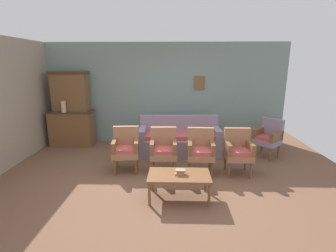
{
  "coord_description": "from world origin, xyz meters",
  "views": [
    {
      "loc": [
        0.27,
        -4.19,
        2.15
      ],
      "look_at": [
        0.11,
        1.01,
        0.85
      ],
      "focal_mm": 26.79,
      "sensor_mm": 36.0,
      "label": 1
    }
  ],
  "objects_px": {
    "side_cabinet": "(72,128)",
    "coffee_table": "(179,177)",
    "vase_on_cabinet": "(63,107)",
    "armchair_near_cabinet": "(164,148)",
    "floral_couch": "(179,141)",
    "book_stack_on_table": "(180,172)",
    "armchair_row_middle": "(201,149)",
    "wingback_chair_by_fireplace": "(268,136)",
    "floor_vase_by_wall": "(275,134)",
    "armchair_by_doorway": "(238,149)",
    "armchair_near_couch_end": "(126,147)"
  },
  "relations": [
    {
      "from": "vase_on_cabinet",
      "to": "side_cabinet",
      "type": "bearing_deg",
      "value": 58.85
    },
    {
      "from": "coffee_table",
      "to": "floor_vase_by_wall",
      "type": "height_order",
      "value": "floor_vase_by_wall"
    },
    {
      "from": "side_cabinet",
      "to": "wingback_chair_by_fireplace",
      "type": "relative_size",
      "value": 1.28
    },
    {
      "from": "coffee_table",
      "to": "vase_on_cabinet",
      "type": "bearing_deg",
      "value": 139.14
    },
    {
      "from": "armchair_row_middle",
      "to": "floor_vase_by_wall",
      "type": "distance_m",
      "value": 2.62
    },
    {
      "from": "armchair_near_couch_end",
      "to": "book_stack_on_table",
      "type": "xyz_separation_m",
      "value": [
        1.09,
        -1.1,
        -0.04
      ]
    },
    {
      "from": "wingback_chair_by_fireplace",
      "to": "armchair_near_cabinet",
      "type": "bearing_deg",
      "value": -159.28
    },
    {
      "from": "vase_on_cabinet",
      "to": "floor_vase_by_wall",
      "type": "height_order",
      "value": "vase_on_cabinet"
    },
    {
      "from": "armchair_row_middle",
      "to": "armchair_near_cabinet",
      "type": "bearing_deg",
      "value": 177.77
    },
    {
      "from": "vase_on_cabinet",
      "to": "coffee_table",
      "type": "distance_m",
      "value": 3.95
    },
    {
      "from": "vase_on_cabinet",
      "to": "book_stack_on_table",
      "type": "relative_size",
      "value": 1.74
    },
    {
      "from": "armchair_near_couch_end",
      "to": "armchair_by_doorway",
      "type": "relative_size",
      "value": 1.0
    },
    {
      "from": "armchair_row_middle",
      "to": "wingback_chair_by_fireplace",
      "type": "bearing_deg",
      "value": 29.43
    },
    {
      "from": "armchair_near_cabinet",
      "to": "book_stack_on_table",
      "type": "bearing_deg",
      "value": -73.21
    },
    {
      "from": "vase_on_cabinet",
      "to": "armchair_by_doorway",
      "type": "relative_size",
      "value": 0.33
    },
    {
      "from": "vase_on_cabinet",
      "to": "coffee_table",
      "type": "relative_size",
      "value": 0.29
    },
    {
      "from": "vase_on_cabinet",
      "to": "coffee_table",
      "type": "xyz_separation_m",
      "value": [
        2.94,
        -2.55,
        -0.7
      ]
    },
    {
      "from": "book_stack_on_table",
      "to": "floor_vase_by_wall",
      "type": "distance_m",
      "value": 3.63
    },
    {
      "from": "armchair_near_couch_end",
      "to": "armchair_row_middle",
      "type": "bearing_deg",
      "value": -2.64
    },
    {
      "from": "floral_couch",
      "to": "wingback_chair_by_fireplace",
      "type": "bearing_deg",
      "value": -4.65
    },
    {
      "from": "book_stack_on_table",
      "to": "side_cabinet",
      "type": "bearing_deg",
      "value": 136.32
    },
    {
      "from": "armchair_near_cabinet",
      "to": "armchair_near_couch_end",
      "type": "bearing_deg",
      "value": 176.97
    },
    {
      "from": "vase_on_cabinet",
      "to": "armchair_near_cabinet",
      "type": "bearing_deg",
      "value": -29.48
    },
    {
      "from": "vase_on_cabinet",
      "to": "floral_couch",
      "type": "relative_size",
      "value": 0.15
    },
    {
      "from": "side_cabinet",
      "to": "armchair_near_cabinet",
      "type": "relative_size",
      "value": 1.28
    },
    {
      "from": "armchair_near_cabinet",
      "to": "book_stack_on_table",
      "type": "xyz_separation_m",
      "value": [
        0.32,
        -1.06,
        -0.04
      ]
    },
    {
      "from": "vase_on_cabinet",
      "to": "book_stack_on_table",
      "type": "height_order",
      "value": "vase_on_cabinet"
    },
    {
      "from": "side_cabinet",
      "to": "vase_on_cabinet",
      "type": "xyz_separation_m",
      "value": [
        -0.11,
        -0.18,
        0.61
      ]
    },
    {
      "from": "book_stack_on_table",
      "to": "armchair_by_doorway",
      "type": "bearing_deg",
      "value": 41.44
    },
    {
      "from": "armchair_near_couch_end",
      "to": "coffee_table",
      "type": "height_order",
      "value": "armchair_near_couch_end"
    },
    {
      "from": "floor_vase_by_wall",
      "to": "floral_couch",
      "type": "bearing_deg",
      "value": -168.86
    },
    {
      "from": "floral_couch",
      "to": "book_stack_on_table",
      "type": "relative_size",
      "value": 11.62
    },
    {
      "from": "coffee_table",
      "to": "armchair_near_cabinet",
      "type": "bearing_deg",
      "value": 106.01
    },
    {
      "from": "armchair_near_couch_end",
      "to": "armchair_near_cabinet",
      "type": "bearing_deg",
      "value": -3.03
    },
    {
      "from": "armchair_row_middle",
      "to": "armchair_by_doorway",
      "type": "relative_size",
      "value": 1.0
    },
    {
      "from": "side_cabinet",
      "to": "coffee_table",
      "type": "height_order",
      "value": "side_cabinet"
    },
    {
      "from": "armchair_near_cabinet",
      "to": "armchair_row_middle",
      "type": "relative_size",
      "value": 1.0
    },
    {
      "from": "side_cabinet",
      "to": "coffee_table",
      "type": "xyz_separation_m",
      "value": [
        2.84,
        -2.72,
        -0.09
      ]
    },
    {
      "from": "armchair_row_middle",
      "to": "book_stack_on_table",
      "type": "xyz_separation_m",
      "value": [
        -0.42,
        -1.03,
        -0.04
      ]
    },
    {
      "from": "armchair_row_middle",
      "to": "floor_vase_by_wall",
      "type": "bearing_deg",
      "value": 37.58
    },
    {
      "from": "side_cabinet",
      "to": "armchair_by_doorway",
      "type": "distance_m",
      "value": 4.36
    },
    {
      "from": "side_cabinet",
      "to": "floral_couch",
      "type": "relative_size",
      "value": 0.59
    },
    {
      "from": "wingback_chair_by_fireplace",
      "to": "armchair_by_doorway",
      "type": "bearing_deg",
      "value": -134.5
    },
    {
      "from": "armchair_near_cabinet",
      "to": "wingback_chair_by_fireplace",
      "type": "xyz_separation_m",
      "value": [
        2.41,
        0.91,
        0.0
      ]
    },
    {
      "from": "coffee_table",
      "to": "armchair_near_couch_end",
      "type": "bearing_deg",
      "value": 134.42
    },
    {
      "from": "armchair_row_middle",
      "to": "wingback_chair_by_fireplace",
      "type": "relative_size",
      "value": 1.0
    },
    {
      "from": "armchair_near_couch_end",
      "to": "floor_vase_by_wall",
      "type": "relative_size",
      "value": 1.18
    },
    {
      "from": "armchair_near_cabinet",
      "to": "book_stack_on_table",
      "type": "height_order",
      "value": "armchair_near_cabinet"
    },
    {
      "from": "vase_on_cabinet",
      "to": "wingback_chair_by_fireplace",
      "type": "xyz_separation_m",
      "value": [
        5.05,
        -0.58,
        -0.58
      ]
    },
    {
      "from": "armchair_near_couch_end",
      "to": "wingback_chair_by_fireplace",
      "type": "relative_size",
      "value": 1.0
    }
  ]
}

